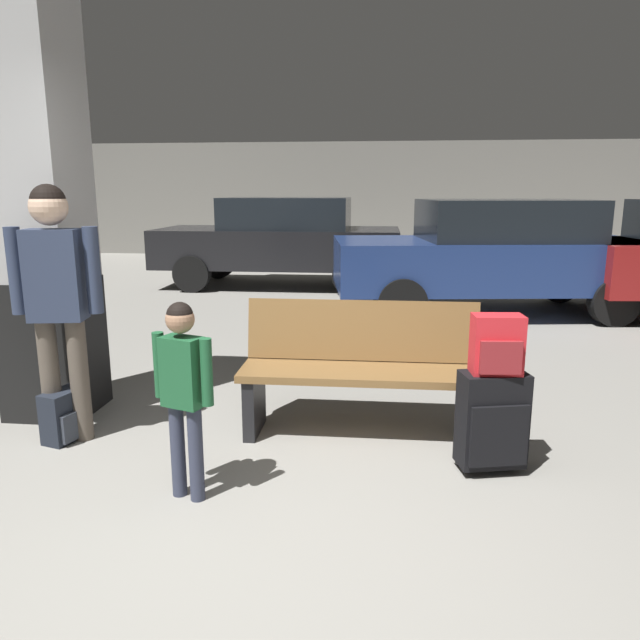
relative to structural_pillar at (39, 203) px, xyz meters
name	(u,v)px	position (x,y,z in m)	size (l,w,h in m)	color
ground_plane	(324,347)	(1.78, 2.23, -1.59)	(18.00, 18.00, 0.10)	gray
garage_back_wall	(360,200)	(1.78, 11.09, -0.14)	(18.00, 0.12, 2.80)	slate
structural_pillar	(39,203)	(0.00, 0.00, 0.00)	(0.57, 0.57, 3.11)	black
bench	(361,370)	(2.27, -0.15, -1.10)	(1.60, 0.54, 0.89)	brown
suitcase	(492,420)	(3.06, -0.66, -1.22)	(0.42, 0.30, 0.60)	black
backpack_bright	(497,345)	(3.06, -0.66, -0.77)	(0.29, 0.21, 0.34)	red
child	(183,380)	(1.39, -1.15, -0.88)	(0.35, 0.26, 1.08)	#33384C
adult	(56,287)	(0.35, -0.49, -0.51)	(0.56, 0.25, 1.67)	brown
backpack_dark_floor	(65,416)	(0.34, -0.51, -1.38)	(0.25, 0.31, 0.34)	#1E232D
parked_car_near	(494,254)	(3.86, 4.07, -0.74)	(4.29, 2.24, 1.51)	navy
parked_car_far	(281,239)	(0.64, 6.11, -0.74)	(4.11, 1.81, 1.51)	black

